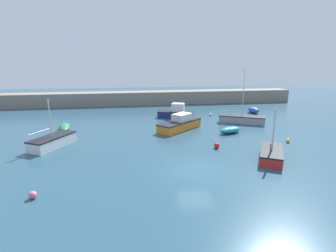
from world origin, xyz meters
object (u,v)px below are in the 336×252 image
sailboat_short_mast (52,141)px  mooring_buoy_white (210,114)px  fishing_dinghy_green (254,110)px  cabin_cruiser_white (176,113)px  rowboat_blue_near (230,130)px  sailboat_twin_hulled (271,154)px  mooring_buoy_yellow (288,141)px  open_tender_yellow (64,127)px  mooring_buoy_pink (33,195)px  sailboat_tall_mast (242,119)px  mooring_buoy_red (217,146)px  motorboat_grey_hull (180,124)px

sailboat_short_mast → mooring_buoy_white: bearing=-29.7°
sailboat_short_mast → fishing_dinghy_green: sailboat_short_mast is taller
cabin_cruiser_white → rowboat_blue_near: bearing=138.4°
mooring_buoy_white → rowboat_blue_near: bearing=-94.6°
sailboat_twin_hulled → mooring_buoy_yellow: 5.47m
open_tender_yellow → mooring_buoy_yellow: open_tender_yellow is taller
sailboat_short_mast → sailboat_twin_hulled: 18.93m
open_tender_yellow → rowboat_blue_near: (17.99, -4.22, 0.01)m
sailboat_short_mast → sailboat_twin_hulled: size_ratio=1.07×
mooring_buoy_pink → mooring_buoy_yellow: bearing=19.6°
open_tender_yellow → sailboat_short_mast: size_ratio=0.77×
open_tender_yellow → rowboat_blue_near: size_ratio=1.26×
sailboat_tall_mast → rowboat_blue_near: bearing=-101.6°
fishing_dinghy_green → mooring_buoy_yellow: 14.57m
mooring_buoy_yellow → fishing_dinghy_green: bearing=75.9°
mooring_buoy_red → mooring_buoy_pink: size_ratio=1.13×
sailboat_twin_hulled → motorboat_grey_hull: 11.52m
sailboat_twin_hulled → motorboat_grey_hull: (-5.27, 10.24, 0.23)m
open_tender_yellow → mooring_buoy_white: 19.33m
fishing_dinghy_green → mooring_buoy_pink: (-24.17, -21.46, -0.22)m
sailboat_tall_mast → sailboat_short_mast: sailboat_tall_mast is taller
motorboat_grey_hull → mooring_buoy_yellow: size_ratio=15.73×
motorboat_grey_hull → mooring_buoy_pink: motorboat_grey_hull is taller
sailboat_tall_mast → sailboat_short_mast: 21.78m
sailboat_tall_mast → motorboat_grey_hull: (-8.23, -1.80, 0.18)m
sailboat_tall_mast → mooring_buoy_yellow: 8.33m
motorboat_grey_hull → rowboat_blue_near: motorboat_grey_hull is taller
sailboat_short_mast → motorboat_grey_hull: 13.39m
cabin_cruiser_white → mooring_buoy_yellow: (8.47, -12.79, -0.50)m
mooring_buoy_pink → mooring_buoy_yellow: size_ratio=1.21×
mooring_buoy_red → mooring_buoy_yellow: mooring_buoy_red is taller
sailboat_twin_hulled → mooring_buoy_red: (-3.38, 3.24, -0.19)m
rowboat_blue_near → cabin_cruiser_white: bearing=95.2°
fishing_dinghy_green → mooring_buoy_yellow: bearing=156.2°
cabin_cruiser_white → mooring_buoy_pink: (-12.15, -20.12, -0.46)m
rowboat_blue_near → mooring_buoy_white: rowboat_blue_near is taller
cabin_cruiser_white → mooring_buoy_yellow: size_ratio=14.06×
cabin_cruiser_white → sailboat_tall_mast: 8.74m
cabin_cruiser_white → sailboat_tall_mast: (7.47, -4.53, -0.19)m
open_tender_yellow → mooring_buoy_pink: 15.72m
mooring_buoy_yellow → rowboat_blue_near: bearing=135.6°
sailboat_short_mast → mooring_buoy_pink: bearing=-142.6°
mooring_buoy_pink → sailboat_tall_mast: bearing=38.5°
open_tender_yellow → sailboat_twin_hulled: sailboat_twin_hulled is taller
fishing_dinghy_green → mooring_buoy_white: (-7.00, -1.01, -0.24)m
sailboat_tall_mast → mooring_buoy_pink: 25.06m
mooring_buoy_pink → motorboat_grey_hull: bearing=50.4°
fishing_dinghy_green → mooring_buoy_red: bearing=133.7°
open_tender_yellow → sailboat_short_mast: sailboat_short_mast is taller
open_tender_yellow → motorboat_grey_hull: (12.96, -1.85, 0.33)m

